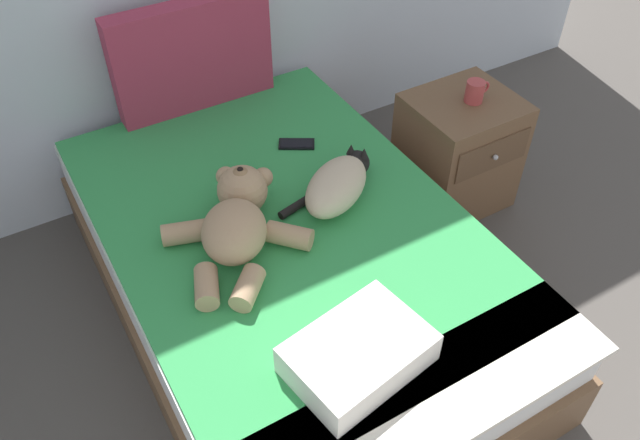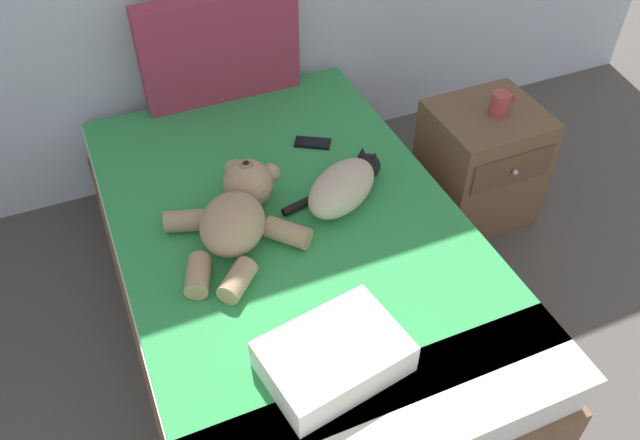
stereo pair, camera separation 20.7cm
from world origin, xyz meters
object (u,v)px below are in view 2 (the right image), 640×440
Objects in this scene: patterned_cushion at (220,49)px; nightstand at (480,163)px; mug at (500,103)px; bed at (292,268)px; cell_phone at (313,143)px; throw_pillow at (334,357)px; cat at (344,186)px; teddy_bear at (237,213)px.

patterned_cushion is 1.28× the size of nightstand.
nightstand is 0.32m from mug.
bed is 11.86× the size of cell_phone.
throw_pillow is 1.41m from nightstand.
mug is at bearing -34.81° from patterned_cushion.
patterned_cushion reaches higher than bed.
nightstand is at bearing 158.31° from mug.
bed is at bearing -170.48° from cat.
teddy_bear is at bearing -103.79° from patterned_cushion.
teddy_bear is at bearing 168.57° from bed.
throw_pillow is 3.33× the size of mug.
cat is 0.82m from mug.
teddy_bear reaches higher than bed.
cell_phone is at bearing 165.55° from mug.
throw_pillow is (-0.34, -0.66, -0.02)m from cat.
mug is at bearing 36.32° from throw_pillow.
bed is 16.21× the size of mug.
nightstand is at bearing -14.17° from cell_phone.
mug is (0.99, -0.69, -0.12)m from patterned_cushion.
teddy_bear is at bearing 96.67° from throw_pillow.
cat is at bearing -77.02° from patterned_cushion.
throw_pillow reaches higher than cell_phone.
cat is 0.83m from nightstand.
throw_pillow is 1.40m from mug.
cell_phone is 0.41× the size of throw_pillow.
nightstand is 4.56× the size of mug.
patterned_cushion is 0.59m from cell_phone.
mug is (0.79, 0.17, 0.05)m from cat.
patterned_cushion reaches higher than throw_pillow.
nightstand is at bearing 9.02° from teddy_bear.
cell_phone is (0.03, 0.37, -0.07)m from cat.
cat is (0.20, -0.87, -0.17)m from patterned_cushion.
cell_phone is at bearing 165.83° from nightstand.
patterned_cushion is 1.74× the size of throw_pillow.
teddy_bear is 4.93× the size of mug.
mug reaches higher than nightstand.
cell_phone is (0.23, -0.49, -0.23)m from patterned_cushion.
throw_pillow is (-0.14, -1.52, -0.18)m from patterned_cushion.
teddy_bear reaches higher than mug.
patterned_cushion is at bearing 102.98° from cat.
nightstand is (0.74, -0.19, -0.20)m from cell_phone.
patterned_cushion reaches higher than nightstand.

